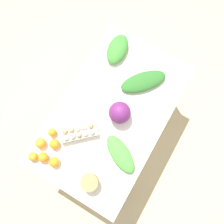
{
  "coord_description": "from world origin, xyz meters",
  "views": [
    {
      "loc": [
        0.36,
        0.21,
        2.45
      ],
      "look_at": [
        0.0,
        0.0,
        0.72
      ],
      "focal_mm": 35.0,
      "sensor_mm": 36.0,
      "label": 1
    }
  ],
  "objects_px": {
    "orange_4": "(52,132)",
    "greens_bunch_beet_tops": "(120,154)",
    "orange_0": "(41,143)",
    "orange_2": "(55,144)",
    "greens_bunch_scallion": "(143,82)",
    "greens_bunch_kale": "(117,49)",
    "cabbage_purple": "(120,113)",
    "orange_5": "(33,157)",
    "paper_bag": "(90,182)",
    "egg_carton": "(79,132)",
    "orange_1": "(43,157)",
    "orange_3": "(54,162)"
  },
  "relations": [
    {
      "from": "orange_4",
      "to": "greens_bunch_beet_tops",
      "type": "bearing_deg",
      "value": 103.09
    },
    {
      "from": "orange_0",
      "to": "orange_2",
      "type": "bearing_deg",
      "value": 116.13
    },
    {
      "from": "greens_bunch_scallion",
      "to": "greens_bunch_kale",
      "type": "xyz_separation_m",
      "value": [
        -0.15,
        -0.34,
        0.01
      ]
    },
    {
      "from": "greens_bunch_scallion",
      "to": "cabbage_purple",
      "type": "bearing_deg",
      "value": -5.34
    },
    {
      "from": "cabbage_purple",
      "to": "orange_5",
      "type": "bearing_deg",
      "value": -32.92
    },
    {
      "from": "paper_bag",
      "to": "greens_bunch_kale",
      "type": "height_order",
      "value": "paper_bag"
    },
    {
      "from": "greens_bunch_scallion",
      "to": "greens_bunch_kale",
      "type": "relative_size",
      "value": 1.33
    },
    {
      "from": "orange_4",
      "to": "orange_0",
      "type": "bearing_deg",
      "value": -14.14
    },
    {
      "from": "egg_carton",
      "to": "greens_bunch_scallion",
      "type": "relative_size",
      "value": 0.75
    },
    {
      "from": "greens_bunch_kale",
      "to": "orange_1",
      "type": "height_order",
      "value": "same"
    },
    {
      "from": "orange_0",
      "to": "orange_5",
      "type": "bearing_deg",
      "value": 3.38
    },
    {
      "from": "paper_bag",
      "to": "orange_1",
      "type": "bearing_deg",
      "value": -85.98
    },
    {
      "from": "egg_carton",
      "to": "orange_3",
      "type": "bearing_deg",
      "value": 39.03
    },
    {
      "from": "greens_bunch_scallion",
      "to": "greens_bunch_beet_tops",
      "type": "relative_size",
      "value": 1.2
    },
    {
      "from": "cabbage_purple",
      "to": "orange_1",
      "type": "height_order",
      "value": "cabbage_purple"
    },
    {
      "from": "paper_bag",
      "to": "orange_3",
      "type": "height_order",
      "value": "paper_bag"
    },
    {
      "from": "orange_2",
      "to": "egg_carton",
      "type": "bearing_deg",
      "value": 146.95
    },
    {
      "from": "greens_bunch_scallion",
      "to": "orange_4",
      "type": "relative_size",
      "value": 5.93
    },
    {
      "from": "orange_2",
      "to": "orange_5",
      "type": "xyz_separation_m",
      "value": [
        0.16,
        -0.09,
        -0.0
      ]
    },
    {
      "from": "paper_bag",
      "to": "orange_5",
      "type": "relative_size",
      "value": 1.84
    },
    {
      "from": "greens_bunch_kale",
      "to": "cabbage_purple",
      "type": "bearing_deg",
      "value": 31.75
    },
    {
      "from": "orange_0",
      "to": "orange_4",
      "type": "distance_m",
      "value": 0.12
    },
    {
      "from": "greens_bunch_kale",
      "to": "greens_bunch_beet_tops",
      "type": "height_order",
      "value": "greens_bunch_kale"
    },
    {
      "from": "greens_bunch_scallion",
      "to": "orange_4",
      "type": "height_order",
      "value": "orange_4"
    },
    {
      "from": "orange_0",
      "to": "orange_2",
      "type": "relative_size",
      "value": 1.05
    },
    {
      "from": "cabbage_purple",
      "to": "orange_0",
      "type": "relative_size",
      "value": 2.13
    },
    {
      "from": "paper_bag",
      "to": "orange_0",
      "type": "bearing_deg",
      "value": -96.06
    },
    {
      "from": "egg_carton",
      "to": "orange_4",
      "type": "bearing_deg",
      "value": -12.83
    },
    {
      "from": "cabbage_purple",
      "to": "egg_carton",
      "type": "xyz_separation_m",
      "value": [
        0.29,
        -0.2,
        -0.05
      ]
    },
    {
      "from": "greens_bunch_scallion",
      "to": "orange_3",
      "type": "distance_m",
      "value": 0.96
    },
    {
      "from": "greens_bunch_scallion",
      "to": "orange_2",
      "type": "height_order",
      "value": "orange_2"
    },
    {
      "from": "egg_carton",
      "to": "orange_4",
      "type": "distance_m",
      "value": 0.21
    },
    {
      "from": "greens_bunch_scallion",
      "to": "paper_bag",
      "type": "bearing_deg",
      "value": 2.37
    },
    {
      "from": "greens_bunch_kale",
      "to": "orange_1",
      "type": "relative_size",
      "value": 3.79
    },
    {
      "from": "orange_0",
      "to": "orange_3",
      "type": "bearing_deg",
      "value": 69.04
    },
    {
      "from": "orange_2",
      "to": "orange_4",
      "type": "height_order",
      "value": "orange_2"
    },
    {
      "from": "greens_bunch_kale",
      "to": "orange_3",
      "type": "bearing_deg",
      "value": 3.4
    },
    {
      "from": "cabbage_purple",
      "to": "egg_carton",
      "type": "relative_size",
      "value": 0.59
    },
    {
      "from": "orange_2",
      "to": "greens_bunch_kale",
      "type": "bearing_deg",
      "value": 179.38
    },
    {
      "from": "orange_0",
      "to": "paper_bag",
      "type": "bearing_deg",
      "value": 83.94
    },
    {
      "from": "paper_bag",
      "to": "greens_bunch_kale",
      "type": "distance_m",
      "value": 1.12
    },
    {
      "from": "greens_bunch_kale",
      "to": "greens_bunch_beet_tops",
      "type": "bearing_deg",
      "value": 31.63
    },
    {
      "from": "greens_bunch_kale",
      "to": "orange_2",
      "type": "distance_m",
      "value": 0.96
    },
    {
      "from": "greens_bunch_kale",
      "to": "greens_bunch_beet_tops",
      "type": "distance_m",
      "value": 0.9
    },
    {
      "from": "orange_0",
      "to": "egg_carton",
      "type": "bearing_deg",
      "value": 136.4
    },
    {
      "from": "cabbage_purple",
      "to": "orange_2",
      "type": "bearing_deg",
      "value": -34.17
    },
    {
      "from": "orange_3",
      "to": "orange_4",
      "type": "height_order",
      "value": "orange_3"
    },
    {
      "from": "cabbage_purple",
      "to": "egg_carton",
      "type": "bearing_deg",
      "value": -34.83
    },
    {
      "from": "egg_carton",
      "to": "cabbage_purple",
      "type": "bearing_deg",
      "value": -168.04
    },
    {
      "from": "paper_bag",
      "to": "orange_5",
      "type": "xyz_separation_m",
      "value": [
        0.06,
        -0.48,
        -0.01
      ]
    }
  ]
}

